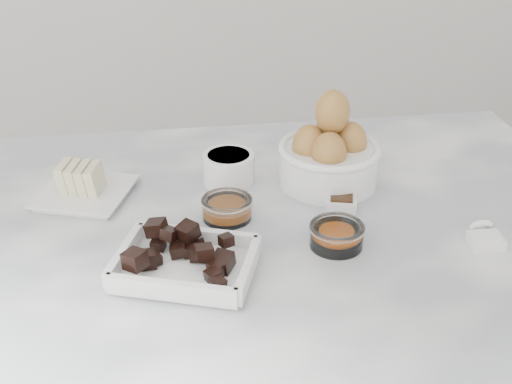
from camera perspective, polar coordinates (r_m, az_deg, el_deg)
The scene contains 9 objects.
marble_slab at distance 1.17m, azimuth -0.77°, elevation -3.36°, with size 1.20×0.80×0.04m, color white.
chocolate_dish at distance 1.03m, azimuth -5.67°, elevation -5.50°, with size 0.24×0.21×0.05m.
butter_plate at distance 1.26m, azimuth -13.70°, elevation 0.45°, with size 0.19×0.19×0.06m.
sugar_ramekin at distance 1.27m, azimuth -2.20°, elevation 1.99°, with size 0.09×0.09×0.05m.
egg_bowl at distance 1.26m, azimuth 5.88°, elevation 3.05°, with size 0.18×0.18×0.17m.
honey_bowl at distance 1.16m, azimuth -2.34°, elevation -1.27°, with size 0.08×0.08×0.04m.
zest_bowl at distance 1.09m, azimuth 6.47°, elevation -3.40°, with size 0.09×0.09×0.04m.
vanilla_spoon at distance 1.21m, azimuth 6.86°, elevation -0.61°, with size 0.06×0.07×0.04m.
salt_spoon at distance 1.15m, azimuth 17.83°, elevation -3.43°, with size 0.05×0.06×0.04m.
Camera 1 is at (-0.12, -0.98, 1.54)m, focal length 50.00 mm.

